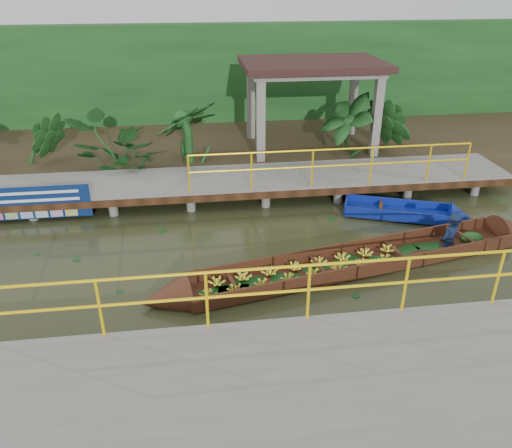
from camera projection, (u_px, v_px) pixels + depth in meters
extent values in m
plane|color=#293018|center=(239.00, 260.00, 10.97)|extent=(80.00, 80.00, 0.00)
cube|color=#372C1B|center=(217.00, 145.00, 17.50)|extent=(30.00, 8.00, 0.45)
cube|color=slate|center=(226.00, 180.00, 13.84)|extent=(16.00, 2.00, 0.15)
cube|color=black|center=(229.00, 197.00, 12.99)|extent=(16.00, 0.12, 0.18)
cylinder|color=yellow|center=(334.00, 149.00, 12.84)|extent=(7.50, 0.05, 0.05)
cylinder|color=yellow|center=(333.00, 166.00, 13.04)|extent=(7.50, 0.05, 0.05)
cylinder|color=yellow|center=(333.00, 168.00, 13.06)|extent=(0.05, 0.05, 1.00)
cylinder|color=slate|center=(10.00, 189.00, 13.96)|extent=(0.24, 0.24, 0.55)
cylinder|color=slate|center=(73.00, 209.00, 12.78)|extent=(0.24, 0.24, 0.55)
cylinder|color=slate|center=(84.00, 186.00, 14.20)|extent=(0.24, 0.24, 0.55)
cylinder|color=slate|center=(152.00, 205.00, 13.02)|extent=(0.24, 0.24, 0.55)
cylinder|color=slate|center=(155.00, 182.00, 14.43)|extent=(0.24, 0.24, 0.55)
cylinder|color=slate|center=(229.00, 201.00, 13.26)|extent=(0.24, 0.24, 0.55)
cylinder|color=slate|center=(224.00, 179.00, 14.67)|extent=(0.24, 0.24, 0.55)
cylinder|color=slate|center=(302.00, 197.00, 13.49)|extent=(0.24, 0.24, 0.55)
cylinder|color=slate|center=(291.00, 175.00, 14.91)|extent=(0.24, 0.24, 0.55)
cylinder|color=slate|center=(373.00, 193.00, 13.73)|extent=(0.24, 0.24, 0.55)
cylinder|color=slate|center=(355.00, 172.00, 15.15)|extent=(0.24, 0.24, 0.55)
cylinder|color=slate|center=(442.00, 189.00, 13.97)|extent=(0.24, 0.24, 0.55)
cylinder|color=slate|center=(418.00, 169.00, 15.38)|extent=(0.24, 0.24, 0.55)
cylinder|color=slate|center=(229.00, 201.00, 13.26)|extent=(0.24, 0.24, 0.55)
cube|color=slate|center=(337.00, 385.00, 7.24)|extent=(18.00, 2.40, 0.70)
cylinder|color=yellow|center=(323.00, 264.00, 7.65)|extent=(10.00, 0.05, 0.05)
cylinder|color=yellow|center=(321.00, 289.00, 7.85)|extent=(10.00, 0.05, 0.05)
cylinder|color=yellow|center=(321.00, 291.00, 7.87)|extent=(0.05, 0.05, 1.00)
cube|color=slate|center=(261.00, 124.00, 14.90)|extent=(0.25, 0.25, 2.80)
cube|color=slate|center=(376.00, 120.00, 15.33)|extent=(0.25, 0.25, 2.80)
cube|color=slate|center=(251.00, 105.00, 17.02)|extent=(0.25, 0.25, 2.80)
cube|color=slate|center=(353.00, 102.00, 17.45)|extent=(0.25, 0.25, 2.80)
cube|color=slate|center=(312.00, 71.00, 15.58)|extent=(4.00, 2.60, 0.12)
cube|color=#311A18|center=(313.00, 64.00, 15.49)|extent=(4.40, 3.00, 0.20)
cube|color=#143E17|center=(211.00, 80.00, 18.91)|extent=(30.00, 0.80, 4.00)
cube|color=#371A0F|center=(358.00, 264.00, 10.70)|extent=(7.51, 2.47, 0.06)
cube|color=#371A0F|center=(348.00, 249.00, 11.03)|extent=(7.33, 1.61, 0.32)
cube|color=#371A0F|center=(370.00, 270.00, 10.25)|extent=(7.33, 1.61, 0.32)
cone|color=#371A0F|center=(165.00, 299.00, 9.42)|extent=(1.10, 1.07, 0.90)
cone|color=#371A0F|center=(511.00, 231.00, 11.91)|extent=(1.10, 1.07, 0.90)
ellipsoid|color=#143E17|center=(472.00, 238.00, 11.55)|extent=(0.60, 0.51, 0.24)
imported|color=#0E1936|center=(454.00, 213.00, 11.02)|extent=(0.71, 0.66, 1.63)
cube|color=navy|center=(398.00, 213.00, 12.86)|extent=(2.78, 1.72, 0.09)
cube|color=navy|center=(398.00, 203.00, 13.16)|extent=(2.51, 1.02, 0.27)
cube|color=navy|center=(399.00, 216.00, 12.46)|extent=(2.51, 1.02, 0.27)
cube|color=navy|center=(346.00, 205.00, 13.09)|extent=(0.34, 0.77, 0.27)
cone|color=navy|center=(460.00, 218.00, 12.52)|extent=(0.77, 0.89, 0.75)
cube|color=black|center=(381.00, 207.00, 12.89)|extent=(0.37, 0.78, 0.04)
cube|color=navy|center=(34.00, 203.00, 12.34)|extent=(2.74, 0.03, 0.86)
cube|color=white|center=(31.00, 193.00, 12.20)|extent=(2.23, 0.01, 0.07)
cube|color=white|center=(33.00, 201.00, 12.29)|extent=(2.23, 0.01, 0.07)
imported|color=#143E17|center=(34.00, 143.00, 14.46)|extent=(1.24, 1.24, 1.55)
imported|color=#143E17|center=(122.00, 140.00, 14.76)|extent=(1.24, 1.24, 1.55)
imported|color=#143E17|center=(190.00, 137.00, 14.99)|extent=(1.24, 1.24, 1.55)
imported|color=#143E17|center=(351.00, 131.00, 15.59)|extent=(1.24, 1.24, 1.55)
imported|color=#143E17|center=(397.00, 129.00, 15.77)|extent=(1.24, 1.24, 1.55)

